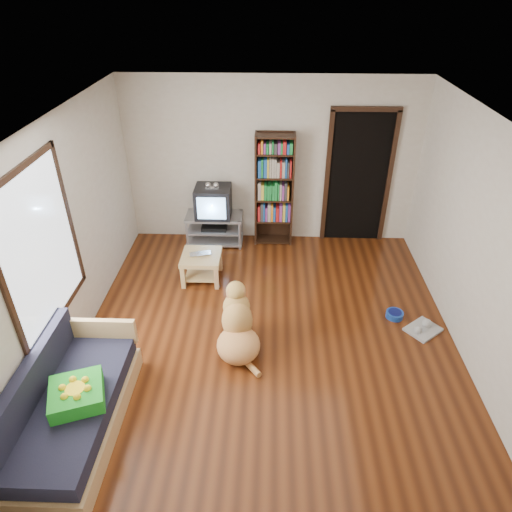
{
  "coord_description": "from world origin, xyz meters",
  "views": [
    {
      "loc": [
        0.0,
        -4.23,
        3.8
      ],
      "look_at": [
        -0.16,
        0.41,
        0.9
      ],
      "focal_mm": 32.0,
      "sensor_mm": 36.0,
      "label": 1
    }
  ],
  "objects_px": {
    "green_cushion": "(77,394)",
    "grey_rag": "(423,329)",
    "tv_stand": "(215,228)",
    "crt_tv": "(213,201)",
    "sofa": "(70,408)",
    "coffee_table": "(202,262)",
    "dog": "(238,328)",
    "bookshelf": "(274,185)",
    "dog_bowl": "(395,315)",
    "laptop": "(201,256)"
  },
  "relations": [
    {
      "from": "green_cushion",
      "to": "grey_rag",
      "type": "distance_m",
      "value": 4.03
    },
    {
      "from": "tv_stand",
      "to": "crt_tv",
      "type": "xyz_separation_m",
      "value": [
        0.0,
        0.02,
        0.47
      ]
    },
    {
      "from": "sofa",
      "to": "coffee_table",
      "type": "relative_size",
      "value": 3.27
    },
    {
      "from": "crt_tv",
      "to": "sofa",
      "type": "relative_size",
      "value": 0.32
    },
    {
      "from": "green_cushion",
      "to": "dog",
      "type": "distance_m",
      "value": 1.86
    },
    {
      "from": "green_cushion",
      "to": "tv_stand",
      "type": "height_order",
      "value": "green_cushion"
    },
    {
      "from": "grey_rag",
      "to": "bookshelf",
      "type": "xyz_separation_m",
      "value": [
        -1.88,
        2.18,
        0.99
      ]
    },
    {
      "from": "tv_stand",
      "to": "crt_tv",
      "type": "height_order",
      "value": "crt_tv"
    },
    {
      "from": "green_cushion",
      "to": "dog_bowl",
      "type": "distance_m",
      "value": 3.87
    },
    {
      "from": "laptop",
      "to": "sofa",
      "type": "xyz_separation_m",
      "value": [
        -0.9,
        -2.55,
        -0.15
      ]
    },
    {
      "from": "bookshelf",
      "to": "sofa",
      "type": "height_order",
      "value": "bookshelf"
    },
    {
      "from": "green_cushion",
      "to": "laptop",
      "type": "height_order",
      "value": "green_cushion"
    },
    {
      "from": "dog",
      "to": "dog_bowl",
      "type": "bearing_deg",
      "value": 17.37
    },
    {
      "from": "dog",
      "to": "sofa",
      "type": "bearing_deg",
      "value": -142.2
    },
    {
      "from": "laptop",
      "to": "tv_stand",
      "type": "bearing_deg",
      "value": 72.97
    },
    {
      "from": "sofa",
      "to": "bookshelf",
      "type": "bearing_deg",
      "value": 62.68
    },
    {
      "from": "bookshelf",
      "to": "crt_tv",
      "type": "bearing_deg",
      "value": -175.68
    },
    {
      "from": "laptop",
      "to": "crt_tv",
      "type": "xyz_separation_m",
      "value": [
        0.07,
        1.1,
        0.33
      ]
    },
    {
      "from": "dog",
      "to": "green_cushion",
      "type": "bearing_deg",
      "value": -139.08
    },
    {
      "from": "dog_bowl",
      "to": "dog",
      "type": "xyz_separation_m",
      "value": [
        -1.98,
        -0.62,
        0.25
      ]
    },
    {
      "from": "tv_stand",
      "to": "crt_tv",
      "type": "bearing_deg",
      "value": 90.0
    },
    {
      "from": "laptop",
      "to": "grey_rag",
      "type": "bearing_deg",
      "value": -32.45
    },
    {
      "from": "sofa",
      "to": "coffee_table",
      "type": "distance_m",
      "value": 2.74
    },
    {
      "from": "grey_rag",
      "to": "dog",
      "type": "distance_m",
      "value": 2.33
    },
    {
      "from": "grey_rag",
      "to": "crt_tv",
      "type": "height_order",
      "value": "crt_tv"
    },
    {
      "from": "bookshelf",
      "to": "sofa",
      "type": "relative_size",
      "value": 1.0
    },
    {
      "from": "laptop",
      "to": "coffee_table",
      "type": "height_order",
      "value": "laptop"
    },
    {
      "from": "dog_bowl",
      "to": "coffee_table",
      "type": "xyz_separation_m",
      "value": [
        -2.6,
        0.78,
        0.24
      ]
    },
    {
      "from": "dog_bowl",
      "to": "crt_tv",
      "type": "height_order",
      "value": "crt_tv"
    },
    {
      "from": "green_cushion",
      "to": "grey_rag",
      "type": "bearing_deg",
      "value": 2.97
    },
    {
      "from": "laptop",
      "to": "grey_rag",
      "type": "height_order",
      "value": "laptop"
    },
    {
      "from": "dog_bowl",
      "to": "coffee_table",
      "type": "relative_size",
      "value": 0.4
    },
    {
      "from": "laptop",
      "to": "dog",
      "type": "xyz_separation_m",
      "value": [
        0.61,
        -1.37,
        -0.12
      ]
    },
    {
      "from": "sofa",
      "to": "laptop",
      "type": "bearing_deg",
      "value": 70.49
    },
    {
      "from": "tv_stand",
      "to": "coffee_table",
      "type": "distance_m",
      "value": 1.05
    },
    {
      "from": "sofa",
      "to": "coffee_table",
      "type": "xyz_separation_m",
      "value": [
        0.9,
        2.58,
        0.02
      ]
    },
    {
      "from": "laptop",
      "to": "tv_stand",
      "type": "relative_size",
      "value": 0.34
    },
    {
      "from": "green_cushion",
      "to": "sofa",
      "type": "relative_size",
      "value": 0.26
    },
    {
      "from": "coffee_table",
      "to": "dog_bowl",
      "type": "bearing_deg",
      "value": -16.81
    },
    {
      "from": "grey_rag",
      "to": "tv_stand",
      "type": "distance_m",
      "value": 3.52
    },
    {
      "from": "dog_bowl",
      "to": "coffee_table",
      "type": "distance_m",
      "value": 2.72
    },
    {
      "from": "dog_bowl",
      "to": "bookshelf",
      "type": "height_order",
      "value": "bookshelf"
    },
    {
      "from": "sofa",
      "to": "dog",
      "type": "xyz_separation_m",
      "value": [
        1.52,
        1.18,
        0.03
      ]
    },
    {
      "from": "grey_rag",
      "to": "tv_stand",
      "type": "bearing_deg",
      "value": 143.63
    },
    {
      "from": "green_cushion",
      "to": "tv_stand",
      "type": "xyz_separation_m",
      "value": [
        0.85,
        3.66,
        -0.23
      ]
    },
    {
      "from": "green_cushion",
      "to": "dog_bowl",
      "type": "relative_size",
      "value": 2.14
    },
    {
      "from": "crt_tv",
      "to": "bookshelf",
      "type": "relative_size",
      "value": 0.32
    },
    {
      "from": "green_cushion",
      "to": "coffee_table",
      "type": "distance_m",
      "value": 2.74
    },
    {
      "from": "dog_bowl",
      "to": "bookshelf",
      "type": "bearing_deg",
      "value": 129.32
    },
    {
      "from": "grey_rag",
      "to": "tv_stand",
      "type": "height_order",
      "value": "tv_stand"
    }
  ]
}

